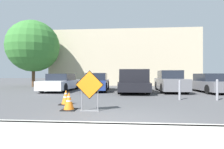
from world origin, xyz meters
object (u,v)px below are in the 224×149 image
Objects in this scene: parked_car_nearest at (61,83)px; parked_car_second at (97,82)px; parked_car_third at (170,82)px; traffic_cone_nearest at (69,101)px; traffic_cone_second at (66,97)px; parked_car_fourth at (210,84)px; bollard_second at (217,89)px; road_closed_sign at (90,89)px; pickup_truck at (133,82)px; bollard_nearest at (180,89)px.

parked_car_second is at bearing -172.31° from parked_car_nearest.
parked_car_nearest is at bearing 2.29° from parked_car_third.
traffic_cone_nearest is 0.14× the size of parked_car_third.
traffic_cone_second is at bearing 113.24° from parked_car_nearest.
traffic_cone_nearest is 10.81m from parked_car_fourth.
bollard_second is (9.63, -4.40, -0.08)m from parked_car_nearest.
parked_car_third reaches higher than road_closed_sign.
bollard_second is (4.01, -3.72, -0.18)m from pickup_truck.
bollard_second is (7.08, 1.76, 0.24)m from traffic_cone_second.
road_closed_sign is 7.86m from parked_car_second.
parked_car_second is (0.25, 6.51, 0.34)m from traffic_cone_second.
parked_car_third is (2.81, 0.69, -0.00)m from pickup_truck.
traffic_cone_nearest is 7.11m from pickup_truck.
parked_car_second is 6.90m from bollard_nearest.
traffic_cone_nearest is at bearing 113.49° from parked_car_nearest.
parked_car_second is 0.79× the size of pickup_truck.
parked_car_fourth reaches higher than bollard_second.
traffic_cone_second is 10.52m from parked_car_fourth.
parked_car_nearest is 4.47× the size of bollard_second.
parked_car_second is at bearing 136.54° from bollard_nearest.
road_closed_sign is 8.39m from parked_car_nearest.
traffic_cone_second is at bearing 60.52° from pickup_truck.
bollard_second is (6.82, -4.75, -0.10)m from parked_car_second.
bollard_second is (5.78, 3.05, -0.23)m from road_closed_sign.
parked_car_nearest is at bearing 155.44° from bollard_second.
parked_car_fourth is at bearing 34.33° from traffic_cone_second.
traffic_cone_nearest is 5.57m from bollard_nearest.
bollard_nearest is at bearing 37.53° from road_closed_sign.
bollard_nearest reaches higher than traffic_cone_second.
pickup_truck is (5.62, -0.68, 0.10)m from parked_car_nearest.
bollard_nearest is (4.75, 2.89, 0.21)m from traffic_cone_nearest.
traffic_cone_nearest is at bearing 38.39° from parked_car_fourth.
parked_car_third is 4.39× the size of bollard_second.
parked_car_fourth is (2.81, -0.25, -0.10)m from parked_car_third.
traffic_cone_nearest reaches higher than traffic_cone_second.
bollard_nearest reaches higher than traffic_cone_nearest.
pickup_truck is 5.61× the size of bollard_nearest.
pickup_truck is (1.77, 6.77, -0.05)m from road_closed_sign.
parked_car_second is 0.96× the size of parked_car_third.
parked_car_second reaches higher than traffic_cone_nearest.
road_closed_sign is 0.31× the size of parked_car_third.
parked_car_third is at bearing 53.72° from traffic_cone_nearest.
pickup_truck is at bearing 60.80° from traffic_cone_second.
traffic_cone_second is at bearing -161.50° from bollard_nearest.
road_closed_sign is 0.32× the size of parked_car_second.
parked_car_second reaches higher than parked_car_fourth.
pickup_truck reaches higher than parked_car_fourth.
parked_car_third is at bearing 46.44° from traffic_cone_second.
parked_car_fourth is 4.15× the size of bollard_second.
parked_car_fourth is at bearing 50.63° from bollard_nearest.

